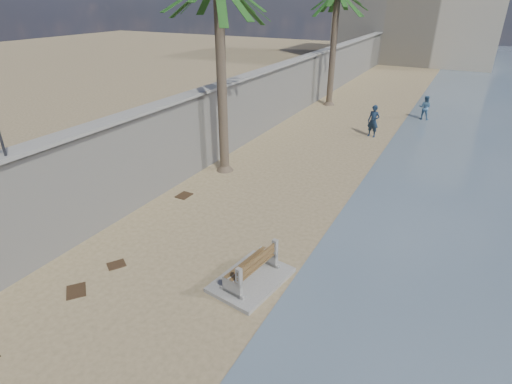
% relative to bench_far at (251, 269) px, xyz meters
% --- Properties ---
extents(ground_plane, '(140.00, 140.00, 0.00)m').
position_rel_bench_far_xyz_m(ground_plane, '(-0.97, -3.95, -0.42)').
color(ground_plane, '#927D5A').
extents(seawall, '(0.45, 70.00, 3.50)m').
position_rel_bench_far_xyz_m(seawall, '(-6.17, 16.05, 1.33)').
color(seawall, gray).
rests_on(seawall, ground_plane).
extents(wall_cap, '(0.80, 70.00, 0.12)m').
position_rel_bench_far_xyz_m(wall_cap, '(-6.17, 16.05, 3.13)').
color(wall_cap, gray).
rests_on(wall_cap, seawall).
extents(bench_far, '(1.90, 2.51, 0.96)m').
position_rel_bench_far_xyz_m(bench_far, '(0.00, 0.00, 0.00)').
color(bench_far, gray).
rests_on(bench_far, ground_plane).
extents(streetlight, '(0.28, 0.28, 5.12)m').
position_rel_bench_far_xyz_m(streetlight, '(-6.07, 8.05, 6.22)').
color(streetlight, '#2D2D33').
rests_on(streetlight, wall_cap).
extents(person_a, '(0.84, 0.65, 2.10)m').
position_rel_bench_far_xyz_m(person_a, '(-0.11, 14.82, 0.63)').
color(person_a, '#15253B').
rests_on(person_a, ground_plane).
extents(person_b, '(0.85, 0.66, 1.74)m').
position_rel_bench_far_xyz_m(person_b, '(2.03, 20.06, 0.45)').
color(person_b, '#456C90').
rests_on(person_b, ground_plane).
extents(debris_b, '(0.80, 0.79, 0.03)m').
position_rel_bench_far_xyz_m(debris_b, '(-4.09, -2.67, -0.41)').
color(debris_b, '#382616').
rests_on(debris_b, ground_plane).
extents(debris_c, '(0.51, 0.63, 0.03)m').
position_rel_bench_far_xyz_m(debris_c, '(-5.06, 3.50, -0.41)').
color(debris_c, '#382616').
rests_on(debris_c, ground_plane).
extents(debris_d, '(0.63, 0.66, 0.03)m').
position_rel_bench_far_xyz_m(debris_d, '(-4.01, -1.26, -0.41)').
color(debris_d, '#382616').
rests_on(debris_d, ground_plane).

